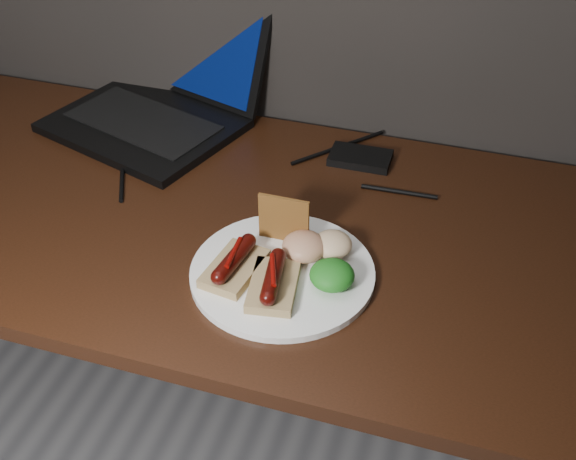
# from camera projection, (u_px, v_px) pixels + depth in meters

# --- Properties ---
(desk) EXTENTS (1.40, 0.70, 0.75)m
(desk) POSITION_uv_depth(u_px,v_px,m) (175.00, 243.00, 1.35)
(desk) COLOR black
(desk) RESTS_ON ground
(laptop) EXTENTS (0.46, 0.46, 0.25)m
(laptop) POSITION_uv_depth(u_px,v_px,m) (161.00, 96.00, 1.51)
(laptop) COLOR black
(laptop) RESTS_ON desk
(hard_drive) EXTENTS (0.12, 0.07, 0.02)m
(hard_drive) POSITION_uv_depth(u_px,v_px,m) (360.00, 158.00, 1.40)
(hard_drive) COLOR black
(hard_drive) RESTS_ON desk
(desk_cables) EXTENTS (0.96, 0.38, 0.01)m
(desk_cables) POSITION_uv_depth(u_px,v_px,m) (194.00, 159.00, 1.41)
(desk_cables) COLOR black
(desk_cables) RESTS_ON desk
(plate) EXTENTS (0.34, 0.34, 0.01)m
(plate) POSITION_uv_depth(u_px,v_px,m) (282.00, 273.00, 1.14)
(plate) COLOR white
(plate) RESTS_ON desk
(bread_sausage_left) EXTENTS (0.09, 0.12, 0.04)m
(bread_sausage_left) POSITION_uv_depth(u_px,v_px,m) (234.00, 264.00, 1.13)
(bread_sausage_left) COLOR tan
(bread_sausage_left) RESTS_ON plate
(bread_sausage_center) EXTENTS (0.09, 0.12, 0.04)m
(bread_sausage_center) POSITION_uv_depth(u_px,v_px,m) (273.00, 282.00, 1.09)
(bread_sausage_center) COLOR tan
(bread_sausage_center) RESTS_ON plate
(crispbread) EXTENTS (0.08, 0.01, 0.08)m
(crispbread) POSITION_uv_depth(u_px,v_px,m) (284.00, 219.00, 1.17)
(crispbread) COLOR #905E27
(crispbread) RESTS_ON plate
(salad_greens) EXTENTS (0.07, 0.07, 0.04)m
(salad_greens) POSITION_uv_depth(u_px,v_px,m) (332.00, 275.00, 1.10)
(salad_greens) COLOR #115813
(salad_greens) RESTS_ON plate
(salsa_mound) EXTENTS (0.07, 0.07, 0.04)m
(salsa_mound) POSITION_uv_depth(u_px,v_px,m) (304.00, 246.00, 1.16)
(salsa_mound) COLOR maroon
(salsa_mound) RESTS_ON plate
(coleslaw_mound) EXTENTS (0.06, 0.06, 0.04)m
(coleslaw_mound) POSITION_uv_depth(u_px,v_px,m) (332.00, 244.00, 1.16)
(coleslaw_mound) COLOR silver
(coleslaw_mound) RESTS_ON plate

